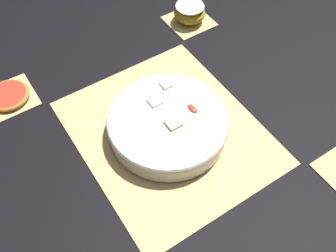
# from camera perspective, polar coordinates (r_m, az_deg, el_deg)

# --- Properties ---
(ground_plane) EXTENTS (6.00, 6.00, 0.00)m
(ground_plane) POSITION_cam_1_polar(r_m,az_deg,el_deg) (0.91, -0.00, -1.00)
(ground_plane) COLOR black
(bamboo_mat_center) EXTENTS (0.46, 0.39, 0.01)m
(bamboo_mat_center) POSITION_cam_1_polar(r_m,az_deg,el_deg) (0.90, -0.00, -0.88)
(bamboo_mat_center) COLOR #D6B775
(bamboo_mat_center) RESTS_ON ground_plane
(coaster_mat_near_right) EXTENTS (0.12, 0.12, 0.01)m
(coaster_mat_near_right) POSITION_cam_1_polar(r_m,az_deg,el_deg) (1.19, 3.09, 15.00)
(coaster_mat_near_right) COLOR #D6B775
(coaster_mat_near_right) RESTS_ON ground_plane
(coaster_mat_far_right) EXTENTS (0.12, 0.12, 0.01)m
(coaster_mat_far_right) POSITION_cam_1_polar(r_m,az_deg,el_deg) (1.04, -22.06, 3.81)
(coaster_mat_far_right) COLOR #D6B775
(coaster_mat_far_right) RESTS_ON ground_plane
(fruit_salad_bowl) EXTENTS (0.27, 0.27, 0.06)m
(fruit_salad_bowl) POSITION_cam_1_polar(r_m,az_deg,el_deg) (0.88, 0.03, 0.37)
(fruit_salad_bowl) COLOR silver
(fruit_salad_bowl) RESTS_ON bamboo_mat_center
(apple_half) EXTENTS (0.09, 0.09, 0.05)m
(apple_half) POSITION_cam_1_polar(r_m,az_deg,el_deg) (1.17, 3.15, 16.10)
(apple_half) COLOR gold
(apple_half) RESTS_ON coaster_mat_near_right
(grapefruit_slice) EXTENTS (0.10, 0.10, 0.01)m
(grapefruit_slice) POSITION_cam_1_polar(r_m,az_deg,el_deg) (1.04, -22.21, 4.13)
(grapefruit_slice) COLOR red
(grapefruit_slice) RESTS_ON coaster_mat_far_right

